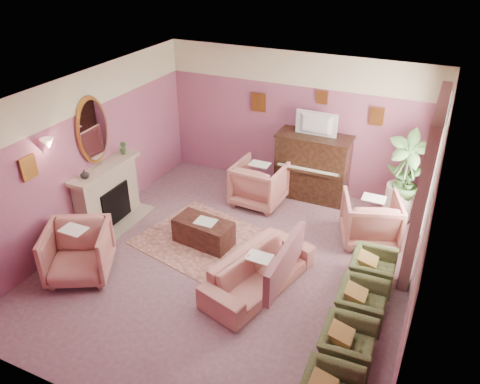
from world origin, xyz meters
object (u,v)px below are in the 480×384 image
at_px(sofa, 259,266).
at_px(side_table, 398,202).
at_px(coffee_table, 204,232).
at_px(floral_armchair_right, 371,217).
at_px(piano, 312,167).
at_px(olive_chair_b, 348,341).
at_px(olive_chair_d, 373,265).
at_px(floral_armchair_front, 78,250).
at_px(television, 315,123).
at_px(floral_armchair_left, 259,181).
at_px(olive_chair_c, 362,299).

bearing_deg(sofa, side_table, 60.76).
height_order(coffee_table, floral_armchair_right, floral_armchair_right).
xyz_separation_m(piano, olive_chair_b, (1.66, -3.85, -0.33)).
height_order(floral_armchair_right, olive_chair_d, floral_armchair_right).
xyz_separation_m(piano, floral_armchair_right, (1.39, -1.11, -0.17)).
bearing_deg(olive_chair_d, floral_armchair_front, -157.63).
height_order(piano, television, television).
distance_m(floral_armchair_left, side_table, 2.63).
bearing_deg(floral_armchair_left, coffee_table, -101.34).
bearing_deg(piano, olive_chair_b, -66.72).
distance_m(sofa, floral_armchair_right, 2.30).
xyz_separation_m(television, floral_armchair_left, (-0.85, -0.64, -1.12)).
relative_size(sofa, floral_armchair_left, 2.02).
distance_m(floral_armchair_left, olive_chair_c, 3.43).
height_order(floral_armchair_right, olive_chair_c, floral_armchair_right).
height_order(television, olive_chair_c, television).
distance_m(piano, floral_armchair_front, 4.67).
bearing_deg(olive_chair_c, floral_armchair_front, -167.86).
bearing_deg(coffee_table, olive_chair_c, -13.14).
xyz_separation_m(floral_armchair_front, olive_chair_c, (4.18, 0.90, -0.16)).
distance_m(piano, coffee_table, 2.68).
bearing_deg(sofa, coffee_table, 153.30).
height_order(floral_armchair_front, olive_chair_b, floral_armchair_front).
bearing_deg(floral_armchair_front, coffee_table, 49.47).
xyz_separation_m(sofa, side_table, (1.61, 2.87, -0.04)).
relative_size(sofa, olive_chair_c, 2.60).
height_order(coffee_table, olive_chair_d, olive_chair_d).
bearing_deg(floral_armchair_front, floral_armchair_left, 62.69).
xyz_separation_m(olive_chair_c, olive_chair_d, (0.00, 0.82, 0.00)).
height_order(sofa, olive_chair_c, sofa).
bearing_deg(floral_armchair_right, sofa, -123.48).
bearing_deg(olive_chair_b, floral_armchair_left, 128.43).
bearing_deg(olive_chair_b, piano, 113.28).
height_order(sofa, olive_chair_b, sofa).
bearing_deg(olive_chair_d, side_table, 88.04).
distance_m(television, floral_armchair_left, 1.54).
xyz_separation_m(floral_armchair_front, olive_chair_d, (4.18, 1.72, -0.16)).
xyz_separation_m(sofa, olive_chair_d, (1.54, 0.81, -0.07)).
relative_size(piano, side_table, 2.00).
distance_m(sofa, side_table, 3.29).
relative_size(floral_armchair_front, olive_chair_c, 1.29).
height_order(piano, floral_armchair_left, piano).
relative_size(piano, television, 1.75).
distance_m(floral_armchair_left, olive_chair_d, 2.93).
height_order(floral_armchair_right, side_table, floral_armchair_right).
bearing_deg(floral_armchair_front, floral_armchair_right, 35.86).
bearing_deg(olive_chair_b, olive_chair_c, 90.00).
xyz_separation_m(sofa, olive_chair_b, (1.54, -0.83, -0.07)).
height_order(olive_chair_c, side_table, side_table).
bearing_deg(floral_armchair_front, olive_chair_b, 1.07).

